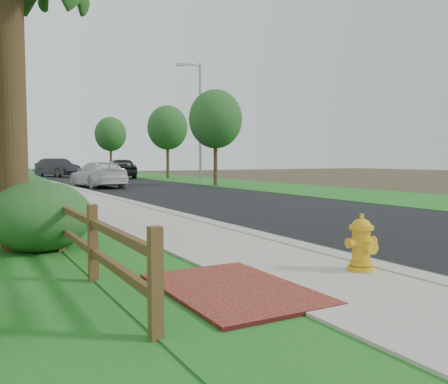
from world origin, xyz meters
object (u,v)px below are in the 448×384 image
ranch_fence (34,203)px  white_suv (98,174)px  fire_hydrant (361,245)px  streetlight (198,114)px  dark_car_mid (121,168)px

ranch_fence → white_suv: 17.02m
fire_hydrant → streetlight: 31.90m
fire_hydrant → dark_car_mid: (7.30, 36.27, 0.43)m
streetlight → ranch_fence: bearing=-124.6°
ranch_fence → fire_hydrant: 8.27m
dark_car_mid → streetlight: (4.28, -6.94, 4.36)m
fire_hydrant → dark_car_mid: bearing=78.6°
dark_car_mid → white_suv: bearing=73.2°
fire_hydrant → white_suv: 23.66m
dark_car_mid → streetlight: streetlight is taller
ranch_fence → streetlight: (15.08, 21.84, 4.65)m
fire_hydrant → white_suv: (2.10, 23.56, 0.31)m
fire_hydrant → dark_car_mid: 37.00m
white_suv → streetlight: streetlight is taller
fire_hydrant → streetlight: streetlight is taller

